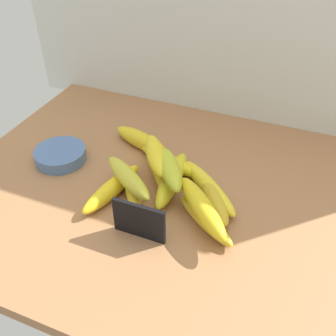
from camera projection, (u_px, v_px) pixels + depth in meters
counter_top at (186, 200)px, 88.38cm from camera, size 110.00×76.00×3.00cm
back_wall at (244, 1)px, 95.72cm from camera, size 130.00×2.00×70.00cm
chalkboard_sign at (139, 222)px, 75.84cm from camera, size 11.00×1.80×8.40cm
fruit_bowl at (60, 155)px, 96.88cm from camera, size 12.75×12.75×3.10cm
banana_0 at (209, 187)px, 86.84cm from camera, size 17.96×16.42×3.78cm
banana_1 at (141, 140)px, 100.88cm from camera, size 17.91×9.59×4.35cm
banana_2 at (205, 220)px, 79.22cm from camera, size 15.55×12.00×3.22cm
banana_3 at (160, 168)px, 92.15cm from camera, size 12.95×17.69×3.99cm
banana_4 at (132, 188)px, 87.00cm from camera, size 11.31×15.06×3.36cm
banana_5 at (214, 200)px, 83.45cm from camera, size 12.04×15.10×3.97cm
banana_6 at (112, 188)px, 86.45cm from camera, size 7.57×19.32×3.86cm
banana_7 at (170, 161)px, 94.55cm from camera, size 18.89×9.30×3.46cm
banana_8 at (172, 179)px, 88.55cm from camera, size 5.88×20.42×4.31cm
banana_9 at (171, 168)px, 84.95cm from camera, size 11.81×14.89×4.25cm
banana_10 at (128, 178)px, 84.04cm from camera, size 16.30×12.90×3.98cm
banana_11 at (156, 155)px, 89.05cm from camera, size 12.16×15.51×4.36cm
banana_12 at (202, 207)px, 77.03cm from camera, size 16.23×16.62×4.10cm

